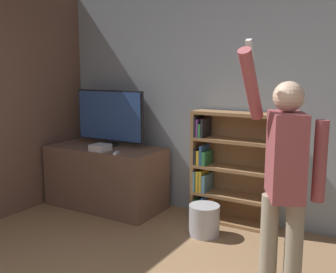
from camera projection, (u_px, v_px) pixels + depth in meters
The scene contains 8 objects.
wall_back at pixel (239, 102), 4.40m from camera, with size 6.65×0.09×2.70m.
tv_ledge at pixel (106, 177), 4.94m from camera, with size 1.45×0.70×0.76m.
television at pixel (110, 117), 4.90m from camera, with size 0.99×0.22×0.70m.
game_console at pixel (100, 148), 4.63m from camera, with size 0.20×0.20×0.08m.
remote_loose at pixel (116, 153), 4.46m from camera, with size 0.09×0.14×0.02m.
bookshelf at pixel (227, 169), 4.40m from camera, with size 0.92×0.28×1.26m.
person at pixel (284, 174), 2.77m from camera, with size 0.55×0.54×1.91m.
waste_bin at pixel (204, 220), 4.09m from camera, with size 0.32×0.32×0.32m.
Camera 1 is at (1.54, -1.32, 1.70)m, focal length 42.00 mm.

